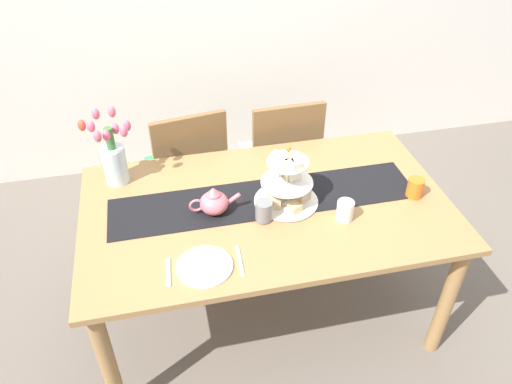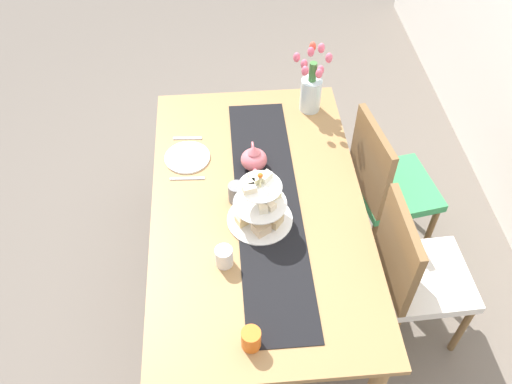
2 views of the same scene
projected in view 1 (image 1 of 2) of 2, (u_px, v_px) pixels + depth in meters
The scene contains 14 objects.
ground_plane at pixel (265, 308), 2.77m from camera, with size 8.00×8.00×0.00m, color #6B6056.
dining_table at pixel (266, 220), 2.37m from camera, with size 1.71×1.00×0.75m.
chair_left at pixel (188, 168), 2.96m from camera, with size 0.48×0.48×0.91m.
chair_right at pixel (281, 156), 3.06m from camera, with size 0.43×0.43×0.91m.
table_runner at pixel (264, 198), 2.34m from camera, with size 1.45×0.30×0.00m, color black.
tiered_cake_stand at pixel (287, 186), 2.27m from camera, with size 0.30×0.30×0.30m.
teapot at pixel (214, 202), 2.23m from camera, with size 0.24×0.13×0.14m.
tulip_vase at pixel (113, 156), 2.37m from camera, with size 0.23×0.19×0.39m.
dinner_plate_left at pixel (205, 266), 1.99m from camera, with size 0.23×0.23×0.01m, color white.
fork_left at pixel (168, 272), 1.97m from camera, with size 0.02×0.15×0.01m, color silver.
knife_left at pixel (240, 261), 2.02m from camera, with size 0.01×0.17×0.01m, color silver.
mug_grey at pixel (264, 211), 2.19m from camera, with size 0.08×0.08×0.10m, color slate.
mug_white_text at pixel (345, 211), 2.20m from camera, with size 0.08×0.08×0.10m, color white.
mug_orange at pixel (415, 188), 2.33m from camera, with size 0.08×0.08×0.10m, color orange.
Camera 1 is at (-0.44, -1.73, 2.21)m, focal length 34.79 mm.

